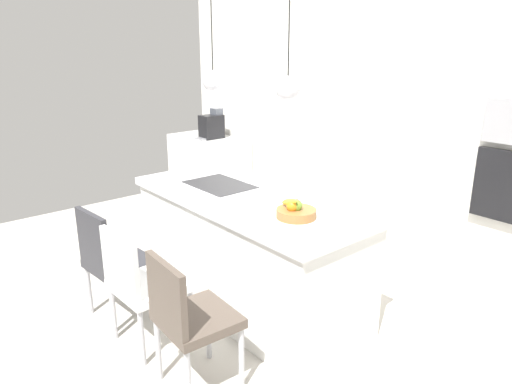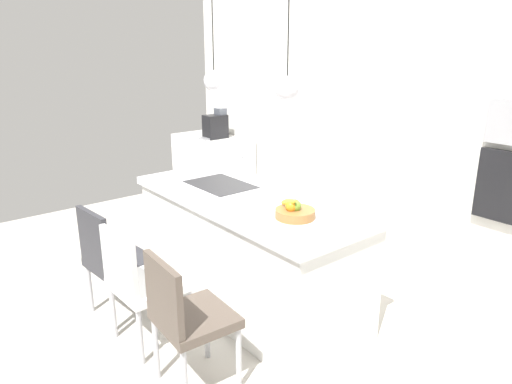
% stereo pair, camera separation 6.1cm
% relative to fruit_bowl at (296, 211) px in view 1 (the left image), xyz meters
% --- Properties ---
extents(floor, '(6.60, 6.60, 0.00)m').
position_rel_fruit_bowl_xyz_m(floor, '(-0.59, 0.06, -0.99)').
color(floor, '#BCB7AD').
rests_on(floor, ground).
extents(back_wall, '(6.00, 0.10, 2.60)m').
position_rel_fruit_bowl_xyz_m(back_wall, '(-0.59, 1.71, 0.31)').
color(back_wall, silver).
rests_on(back_wall, ground).
extents(kitchen_island, '(2.05, 0.87, 0.94)m').
position_rel_fruit_bowl_xyz_m(kitchen_island, '(-0.59, 0.06, -0.51)').
color(kitchen_island, white).
rests_on(kitchen_island, ground).
extents(sink_basin, '(0.56, 0.40, 0.02)m').
position_rel_fruit_bowl_xyz_m(sink_basin, '(-0.96, 0.06, -0.05)').
color(sink_basin, '#2D2D30').
rests_on(sink_basin, kitchen_island).
extents(faucet, '(0.02, 0.17, 0.22)m').
position_rel_fruit_bowl_xyz_m(faucet, '(-0.96, 0.28, 0.09)').
color(faucet, silver).
rests_on(faucet, kitchen_island).
extents(fruit_bowl, '(0.27, 0.27, 0.16)m').
position_rel_fruit_bowl_xyz_m(fruit_bowl, '(0.00, 0.00, 0.00)').
color(fruit_bowl, '#9E6B38').
rests_on(fruit_bowl, kitchen_island).
extents(side_counter, '(1.10, 0.60, 0.88)m').
position_rel_fruit_bowl_xyz_m(side_counter, '(-2.99, 1.34, -0.55)').
color(side_counter, white).
rests_on(side_counter, ground).
extents(coffee_machine, '(0.20, 0.35, 0.38)m').
position_rel_fruit_bowl_xyz_m(coffee_machine, '(-2.90, 1.35, 0.05)').
color(coffee_machine, black).
rests_on(coffee_machine, side_counter).
extents(oven, '(0.56, 0.08, 0.56)m').
position_rel_fruit_bowl_xyz_m(oven, '(0.70, 1.64, 0.01)').
color(oven, black).
rests_on(oven, back_wall).
extents(chair_near, '(0.47, 0.47, 0.90)m').
position_rel_fruit_bowl_xyz_m(chair_near, '(-1.10, -0.85, -0.49)').
color(chair_near, '#333338').
rests_on(chair_near, ground).
extents(chair_middle, '(0.48, 0.47, 0.88)m').
position_rel_fruit_bowl_xyz_m(chair_middle, '(-0.63, -0.85, -0.49)').
color(chair_middle, white).
rests_on(chair_middle, ground).
extents(chair_far, '(0.47, 0.45, 0.90)m').
position_rel_fruit_bowl_xyz_m(chair_far, '(-0.03, -0.85, -0.47)').
color(chair_far, brown).
rests_on(chair_far, ground).
extents(pendant_light_left, '(0.16, 0.16, 0.76)m').
position_rel_fruit_bowl_xyz_m(pendant_light_left, '(-1.01, 0.06, 0.79)').
color(pendant_light_left, silver).
extents(pendant_light_right, '(0.16, 0.16, 0.76)m').
position_rel_fruit_bowl_xyz_m(pendant_light_right, '(-0.16, 0.06, 0.79)').
color(pendant_light_right, silver).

